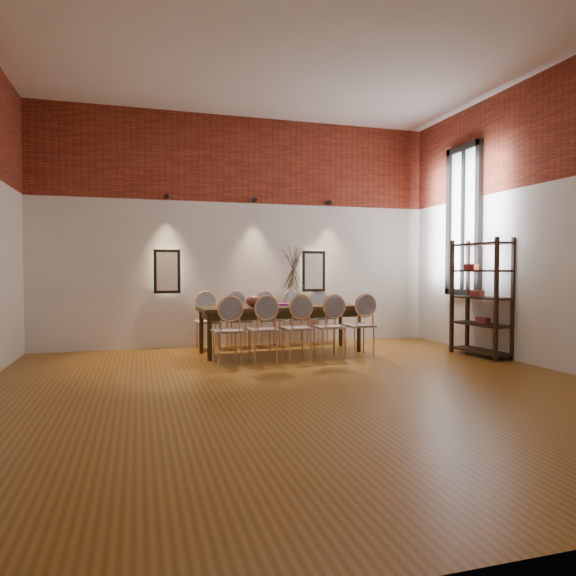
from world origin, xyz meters
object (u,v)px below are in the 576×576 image
object	(u,v)px
chair_far_c	(268,319)
bowl	(254,301)
chair_near_c	(296,328)
chair_near_e	(359,325)
shelving_rack	(481,298)
chair_near_d	(329,327)
chair_far_a	(208,321)
chair_near_b	(263,329)
chair_far_b	(239,320)
chair_far_d	(296,318)
dining_table	(281,329)
vase	(293,296)
chair_near_a	(227,331)
chair_far_e	(323,318)
book	(280,304)

from	to	relation	value
chair_far_c	bowl	distance (m)	0.96
chair_near_c	chair_far_c	xyz separation A→B (m)	(-0.08, 1.39, 0.00)
chair_near_e	shelving_rack	distance (m)	1.91
chair_near_d	chair_far_a	size ratio (longest dim) A/B	1.00
chair_near_b	chair_far_b	bearing A→B (deg)	90.00
chair_far_d	shelving_rack	xyz separation A→B (m)	(2.38, -1.91, 0.43)
chair_far_a	chair_near_c	bearing A→B (deg)	126.68
dining_table	chair_near_c	xyz separation A→B (m)	(0.04, -0.70, 0.09)
chair_near_b	vase	world-z (taller)	vase
chair_near_a	shelving_rack	size ratio (longest dim) A/B	0.52
chair_near_e	bowl	bearing A→B (deg)	156.76
chair_near_c	chair_near_d	world-z (taller)	same
chair_near_c	chair_far_a	size ratio (longest dim) A/B	1.00
vase	bowl	bearing A→B (deg)	-172.33
chair_far_e	bowl	distance (m)	1.72
chair_far_d	book	size ratio (longest dim) A/B	3.62
chair_near_a	chair_far_c	xyz separation A→B (m)	(0.95, 1.45, 0.00)
chair_near_d	chair_far_e	xyz separation A→B (m)	(0.43, 1.42, 0.00)
chair_near_a	chair_far_e	size ratio (longest dim) A/B	1.00
chair_far_b	chair_far_d	xyz separation A→B (m)	(1.04, 0.06, 0.00)
dining_table	book	size ratio (longest dim) A/B	9.99
book	vase	bearing A→B (deg)	-39.49
bowl	book	bearing A→B (deg)	26.31
dining_table	chair_near_b	bearing A→B (deg)	-126.68
dining_table	chair_far_c	size ratio (longest dim) A/B	2.76
chair_near_b	chair_far_c	xyz separation A→B (m)	(0.43, 1.42, 0.00)
dining_table	shelving_rack	distance (m)	3.14
chair_near_b	book	size ratio (longest dim) A/B	3.62
chair_near_c	vase	bearing A→B (deg)	73.41
vase	chair_near_a	bearing A→B (deg)	-147.33
chair_near_c	chair_near_d	bearing A→B (deg)	0.00
chair_far_d	dining_table	bearing A→B (deg)	53.32
chair_near_c	chair_near_d	xyz separation A→B (m)	(0.52, 0.03, 0.00)
chair_near_c	chair_far_b	xyz separation A→B (m)	(-0.60, 1.36, 0.00)
chair_far_b	shelving_rack	size ratio (longest dim) A/B	0.52
chair_near_c	chair_near_a	bearing A→B (deg)	180.00
dining_table	bowl	distance (m)	0.66
chair_near_b	vase	distance (m)	1.10
chair_near_c	bowl	distance (m)	0.88
chair_near_b	chair_near_e	bearing A→B (deg)	0.00
chair_near_a	bowl	xyz separation A→B (m)	(0.53, 0.68, 0.37)
chair_near_b	chair_far_a	world-z (taller)	same
dining_table	chair_near_a	distance (m)	1.25
chair_near_b	chair_far_c	bearing A→B (deg)	69.58
chair_near_b	chair_near_d	distance (m)	1.04
chair_far_d	bowl	size ratio (longest dim) A/B	3.92
chair_far_c	chair_far_d	world-z (taller)	same
chair_far_a	bowl	size ratio (longest dim) A/B	3.92
dining_table	vase	distance (m)	0.56
chair_near_e	shelving_rack	bearing A→B (deg)	-20.49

